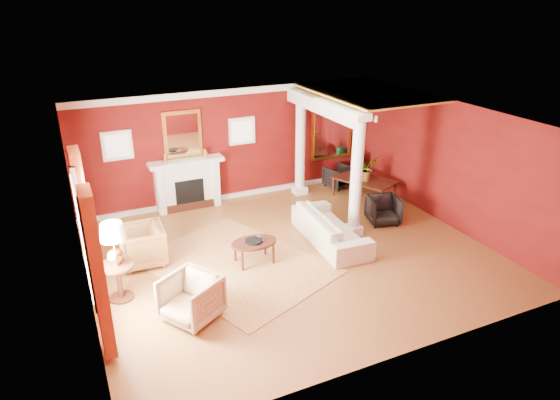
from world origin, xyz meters
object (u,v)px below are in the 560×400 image
coffee_table (254,244)px  side_table (115,249)px  sofa (331,223)px  armchair_stripe (191,296)px  armchair_leopard (141,244)px  dining_table (365,183)px

coffee_table → side_table: (-2.66, -0.18, 0.57)m
sofa → armchair_stripe: (-3.53, -1.44, -0.02)m
armchair_leopard → coffee_table: bearing=69.3°
dining_table → armchair_leopard: bearing=75.0°
armchair_stripe → coffee_table: size_ratio=0.91×
coffee_table → dining_table: size_ratio=0.60×
sofa → side_table: bearing=98.2°
side_table → sofa: bearing=4.1°
armchair_leopard → armchair_stripe: armchair_leopard is taller
coffee_table → side_table: bearing=-176.2°
armchair_stripe → armchair_leopard: bearing=158.5°
coffee_table → armchair_stripe: bearing=-142.1°
armchair_leopard → side_table: 1.36m
armchair_leopard → coffee_table: (2.06, -0.91, -0.02)m
sofa → dining_table: (2.06, 1.79, -0.01)m
armchair_leopard → coffee_table: size_ratio=0.95×
coffee_table → side_table: size_ratio=0.63×
sofa → dining_table: size_ratio=1.47×
sofa → armchair_leopard: 4.01m
sofa → armchair_stripe: size_ratio=2.70×
dining_table → side_table: bearing=83.1°
armchair_stripe → sofa: bearing=80.3°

